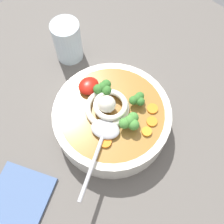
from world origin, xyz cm
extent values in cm
cube|color=#5B5651|center=(0.00, 0.00, 1.37)|extent=(105.62, 105.62, 2.75)
cylinder|color=silver|center=(2.60, 1.24, 6.05)|extent=(25.58, 25.58, 6.60)
cylinder|color=olive|center=(2.60, 1.24, 6.31)|extent=(22.51, 22.51, 6.07)
torus|color=silver|center=(2.36, 2.42, 10.00)|extent=(9.47, 9.47, 1.31)
torus|color=silver|center=(2.97, 2.01, 11.04)|extent=(10.14, 10.14, 1.18)
sphere|color=silver|center=(2.36, 2.42, 11.70)|extent=(3.67, 3.67, 3.67)
ellipsoid|color=#B7B7BC|center=(-1.45, -0.65, 10.15)|extent=(6.52, 7.30, 1.60)
cylinder|color=#B7B7BC|center=(-8.25, -3.82, 10.15)|extent=(13.93, 7.06, 0.80)
ellipsoid|color=#B2190F|center=(3.46, 8.99, 10.40)|extent=(4.68, 4.21, 2.11)
cylinder|color=#7A9E60|center=(4.78, 5.95, 9.94)|extent=(1.10, 1.10, 1.18)
sphere|color=#38752D|center=(4.78, 5.95, 11.61)|extent=(2.17, 2.17, 2.17)
sphere|color=#38752D|center=(5.87, 5.95, 11.42)|extent=(2.17, 2.17, 2.17)
sphere|color=#38752D|center=(3.80, 6.34, 11.52)|extent=(2.17, 2.17, 2.17)
sphere|color=#38752D|center=(4.78, 4.86, 11.46)|extent=(2.17, 2.17, 2.17)
cylinder|color=#7A9E60|center=(2.62, -3.48, 9.97)|extent=(1.16, 1.16, 1.24)
sphere|color=#478938|center=(2.62, -3.48, 11.73)|extent=(2.28, 2.28, 2.28)
sphere|color=#478938|center=(3.76, -3.48, 11.52)|extent=(2.28, 2.28, 2.28)
sphere|color=#478938|center=(1.58, -3.07, 11.62)|extent=(2.28, 2.28, 2.28)
sphere|color=#478938|center=(2.62, -4.62, 11.56)|extent=(2.28, 2.28, 2.28)
cylinder|color=#7A9E60|center=(7.78, -1.15, 9.85)|extent=(0.94, 0.94, 1.01)
sphere|color=#38752D|center=(7.78, -1.15, 11.27)|extent=(1.84, 1.84, 1.84)
sphere|color=#38752D|center=(8.71, -1.15, 11.11)|extent=(1.84, 1.84, 1.84)
sphere|color=#38752D|center=(6.94, -0.81, 11.19)|extent=(1.84, 1.84, 1.84)
sphere|color=#38752D|center=(7.78, -2.07, 11.14)|extent=(1.84, 1.84, 1.84)
cylinder|color=orange|center=(4.01, -7.10, 9.65)|extent=(2.09, 2.09, 0.61)
cylinder|color=orange|center=(8.94, -4.61, 9.56)|extent=(2.38, 2.38, 0.43)
cylinder|color=orange|center=(6.53, -6.44, 9.56)|extent=(2.25, 2.25, 0.42)
cylinder|color=orange|center=(-3.35, -2.42, 9.63)|extent=(2.50, 2.50, 0.57)
cylinder|color=silver|center=(10.06, 23.19, 8.19)|extent=(7.02, 7.02, 10.88)
cube|color=#4C6693|center=(-24.05, 3.33, 3.15)|extent=(18.93, 17.07, 0.80)
camera|label=1|loc=(-16.79, -16.63, 62.04)|focal=44.54mm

